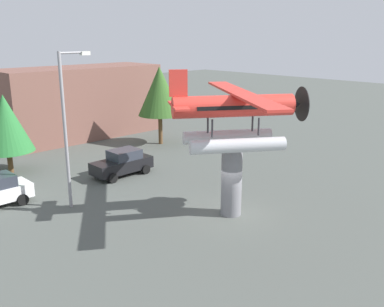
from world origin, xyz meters
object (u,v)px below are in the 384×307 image
object	(u,v)px
display_pedestal	(232,181)
streetlight_primary	(67,120)
tree_east	(6,123)
tree_center_back	(160,91)
floatplane_monument	(236,115)
car_mid_black	(122,163)
storefront_building	(81,102)

from	to	relation	value
display_pedestal	streetlight_primary	xyz separation A→B (m)	(-5.51, 6.88, 3.05)
tree_east	tree_center_back	size ratio (longest dim) A/B	0.81
display_pedestal	floatplane_monument	size ratio (longest dim) A/B	0.40
streetlight_primary	tree_east	xyz separation A→B (m)	(-0.08, 8.60, -1.40)
car_mid_black	storefront_building	world-z (taller)	storefront_building
tree_east	tree_center_back	distance (m)	12.91
car_mid_black	tree_center_back	xyz separation A→B (m)	(7.53, 4.92, 3.76)
display_pedestal	tree_center_back	xyz separation A→B (m)	(7.24, 14.47, 2.79)
storefront_building	tree_east	bearing A→B (deg)	-145.49
floatplane_monument	streetlight_primary	size ratio (longest dim) A/B	1.09
storefront_building	tree_east	size ratio (longest dim) A/B	2.72
display_pedestal	storefront_building	bearing A→B (deg)	79.93
floatplane_monument	streetlight_primary	bearing A→B (deg)	162.63
car_mid_black	storefront_building	distance (m)	13.35
car_mid_black	streetlight_primary	distance (m)	7.11
tree_east	floatplane_monument	bearing A→B (deg)	-69.90
tree_east	streetlight_primary	bearing A→B (deg)	-89.49
car_mid_black	streetlight_primary	bearing A→B (deg)	27.07
display_pedestal	tree_center_back	bearing A→B (deg)	63.41
display_pedestal	storefront_building	xyz separation A→B (m)	(3.91, 22.00, 1.39)
tree_east	display_pedestal	bearing A→B (deg)	-70.17
streetlight_primary	tree_center_back	bearing A→B (deg)	30.77
tree_center_back	display_pedestal	bearing A→B (deg)	-116.59
floatplane_monument	display_pedestal	bearing A→B (deg)	180.00
tree_east	car_mid_black	bearing A→B (deg)	-48.25
display_pedestal	tree_center_back	size ratio (longest dim) A/B	0.55
floatplane_monument	tree_east	size ratio (longest dim) A/B	1.69
floatplane_monument	tree_center_back	distance (m)	16.21
floatplane_monument	storefront_building	size ratio (longest dim) A/B	0.62
display_pedestal	car_mid_black	distance (m)	9.60
floatplane_monument	streetlight_primary	world-z (taller)	streetlight_primary
tree_center_back	storefront_building	bearing A→B (deg)	113.88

